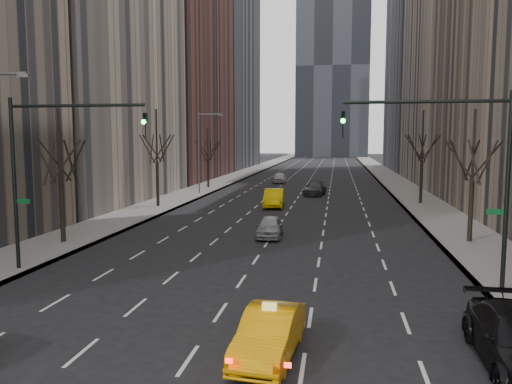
% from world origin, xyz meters
% --- Properties ---
extents(sidewalk_left, '(4.50, 320.00, 0.15)m').
position_xyz_m(sidewalk_left, '(-12.25, 70.00, 0.07)').
color(sidewalk_left, slate).
rests_on(sidewalk_left, ground).
extents(sidewalk_right, '(4.50, 320.00, 0.15)m').
position_xyz_m(sidewalk_right, '(12.25, 70.00, 0.07)').
color(sidewalk_right, slate).
rests_on(sidewalk_right, ground).
extents(bld_left_far, '(14.00, 28.00, 44.00)m').
position_xyz_m(bld_left_far, '(-21.50, 66.00, 22.00)').
color(bld_left_far, brown).
rests_on(bld_left_far, ground).
extents(bld_left_deep, '(14.00, 30.00, 60.00)m').
position_xyz_m(bld_left_deep, '(-21.50, 96.00, 30.00)').
color(bld_left_deep, '#5B5C60').
rests_on(bld_left_deep, ground).
extents(bld_right_deep, '(14.00, 30.00, 58.00)m').
position_xyz_m(bld_right_deep, '(21.50, 95.00, 29.00)').
color(bld_right_deep, '#5B5C60').
rests_on(bld_right_deep, ground).
extents(tree_lw_b, '(3.36, 3.50, 7.82)m').
position_xyz_m(tree_lw_b, '(-12.00, 18.00, 3.72)').
color(tree_lw_b, black).
rests_on(tree_lw_b, ground).
extents(tree_lw_c, '(3.36, 3.50, 8.74)m').
position_xyz_m(tree_lw_c, '(-12.00, 34.00, 4.04)').
color(tree_lw_c, black).
rests_on(tree_lw_c, ground).
extents(tree_lw_d, '(3.36, 3.50, 7.36)m').
position_xyz_m(tree_lw_d, '(-12.00, 52.00, 3.56)').
color(tree_lw_d, black).
rests_on(tree_lw_d, ground).
extents(tree_rw_b, '(3.36, 3.50, 7.82)m').
position_xyz_m(tree_rw_b, '(12.00, 22.00, 3.72)').
color(tree_rw_b, black).
rests_on(tree_rw_b, ground).
extents(tree_rw_c, '(3.36, 3.50, 8.74)m').
position_xyz_m(tree_rw_c, '(12.00, 40.00, 4.04)').
color(tree_rw_c, black).
rests_on(tree_rw_c, ground).
extents(traffic_mast_left, '(6.69, 0.39, 8.00)m').
position_xyz_m(traffic_mast_left, '(-9.11, 12.00, 5.49)').
color(traffic_mast_left, black).
rests_on(traffic_mast_left, ground).
extents(traffic_mast_right, '(6.69, 0.39, 8.00)m').
position_xyz_m(traffic_mast_right, '(9.11, 12.00, 5.49)').
color(traffic_mast_right, black).
rests_on(traffic_mast_right, ground).
extents(streetlight_far, '(2.83, 0.22, 9.00)m').
position_xyz_m(streetlight_far, '(-10.84, 45.00, 5.62)').
color(streetlight_far, slate).
rests_on(streetlight_far, ground).
extents(taxi_sedan, '(1.83, 4.30, 1.38)m').
position_xyz_m(taxi_sedan, '(2.24, 4.65, 0.69)').
color(taxi_sedan, orange).
rests_on(taxi_sedan, ground).
extents(silver_sedan_ahead, '(1.74, 3.95, 1.32)m').
position_xyz_m(silver_sedan_ahead, '(-0.10, 22.08, 0.66)').
color(silver_sedan_ahead, '#94969B').
rests_on(silver_sedan_ahead, ground).
extents(far_taxi, '(2.07, 5.07, 1.63)m').
position_xyz_m(far_taxi, '(-1.60, 36.11, 0.82)').
color(far_taxi, yellow).
rests_on(far_taxi, ground).
extents(far_suv_grey, '(2.59, 5.26, 1.47)m').
position_xyz_m(far_suv_grey, '(1.70, 46.38, 0.74)').
color(far_suv_grey, '#323237').
rests_on(far_suv_grey, ground).
extents(far_car_white, '(1.83, 4.32, 1.46)m').
position_xyz_m(far_car_white, '(-3.92, 60.77, 0.73)').
color(far_car_white, silver).
rests_on(far_car_white, ground).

